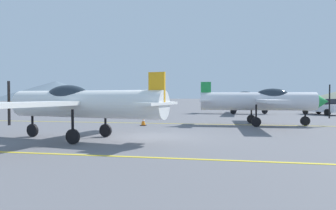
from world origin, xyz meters
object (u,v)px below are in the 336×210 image
Objects in this scene: airplane_mid at (262,101)px; airplane_near at (80,103)px; airplane_far at (239,99)px; car_sedan at (323,106)px; traffic_cone_front at (143,121)px.

airplane_near is at bearing -135.49° from airplane_mid.
airplane_far is at bearing 94.13° from airplane_mid.
airplane_mid is 1.00× the size of airplane_far.
car_sedan reaches higher than traffic_cone_front.
airplane_near is 12.06m from airplane_mid.
car_sedan is at bearing 53.24° from airplane_near.
car_sedan is 7.83× the size of traffic_cone_front.
airplane_near is 6.88m from traffic_cone_front.
airplane_near is 16.15× the size of traffic_cone_front.
airplane_near and airplane_far have the same top height.
airplane_mid is at bearing -119.73° from car_sedan.
airplane_mid is 13.32m from airplane_far.
airplane_near is at bearing -109.37° from airplane_far.
traffic_cone_front is at bearing -166.72° from airplane_mid.
traffic_cone_front is at bearing -113.64° from airplane_far.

